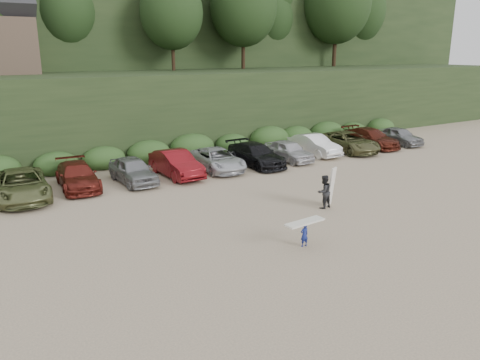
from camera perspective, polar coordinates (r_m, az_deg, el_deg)
ground at (r=23.00m, az=7.78°, el=-4.21°), size 120.00×120.00×0.00m
hillside_backdrop at (r=54.49m, az=-17.68°, el=18.53°), size 90.00×41.50×28.00m
parked_cars at (r=31.07m, az=-2.75°, el=2.59°), size 36.59×6.01×1.63m
child_surfer at (r=19.15m, az=7.87°, el=-5.98°), size 1.85×0.67×1.09m
adult_surfer at (r=23.90m, az=10.26°, el=-1.36°), size 1.33×0.76×2.02m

